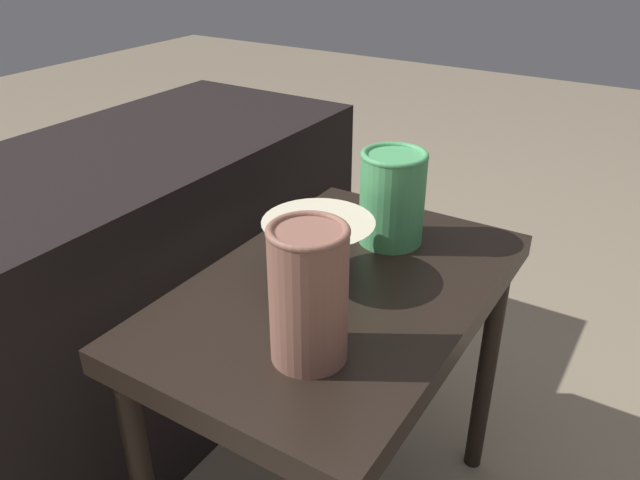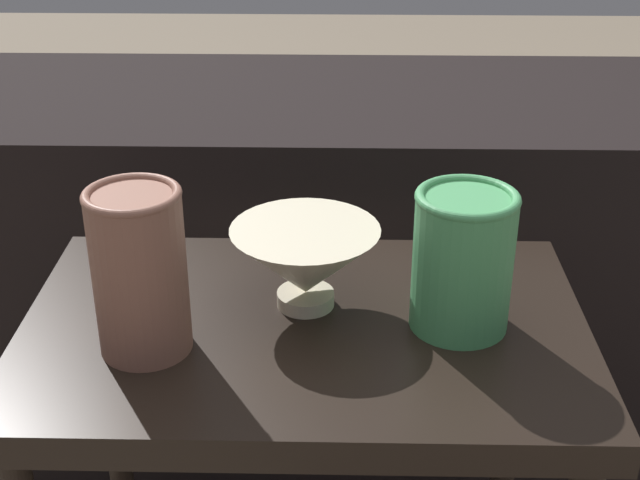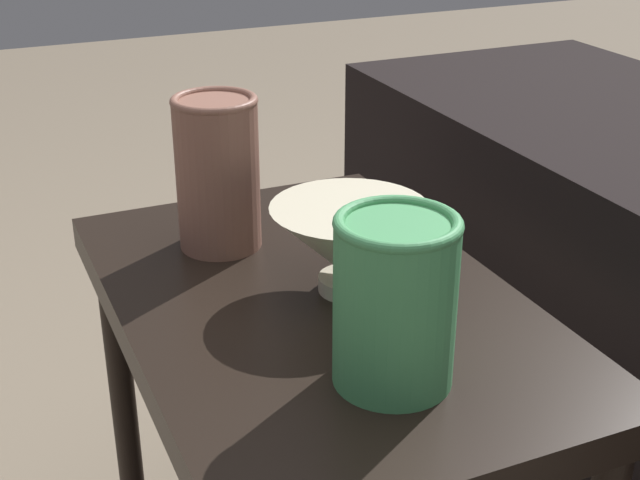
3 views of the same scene
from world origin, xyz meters
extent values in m
cube|color=black|center=(0.00, 0.00, 0.54)|extent=(0.66, 0.42, 0.04)
cylinder|color=black|center=(0.29, -0.18, 0.26)|extent=(0.04, 0.04, 0.52)
cylinder|color=black|center=(0.29, 0.18, 0.26)|extent=(0.04, 0.04, 0.52)
cube|color=black|center=(0.00, 0.58, 0.32)|extent=(1.26, 0.50, 0.64)
cylinder|color=beige|center=(0.00, 0.04, 0.56)|extent=(0.07, 0.07, 0.02)
cone|color=beige|center=(0.00, 0.04, 0.61)|extent=(0.18, 0.18, 0.08)
cylinder|color=brown|center=(-0.17, -0.05, 0.65)|extent=(0.10, 0.10, 0.18)
torus|color=brown|center=(-0.17, -0.05, 0.74)|extent=(0.10, 0.10, 0.01)
cylinder|color=#47995B|center=(0.18, 0.00, 0.64)|extent=(0.11, 0.11, 0.16)
torus|color=#47995B|center=(0.18, 0.00, 0.72)|extent=(0.11, 0.11, 0.01)
camera|label=1|loc=(-0.72, -0.41, 1.08)|focal=35.00mm
camera|label=2|loc=(0.04, -0.88, 1.11)|focal=50.00mm
camera|label=3|loc=(0.80, -0.35, 1.03)|focal=50.00mm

